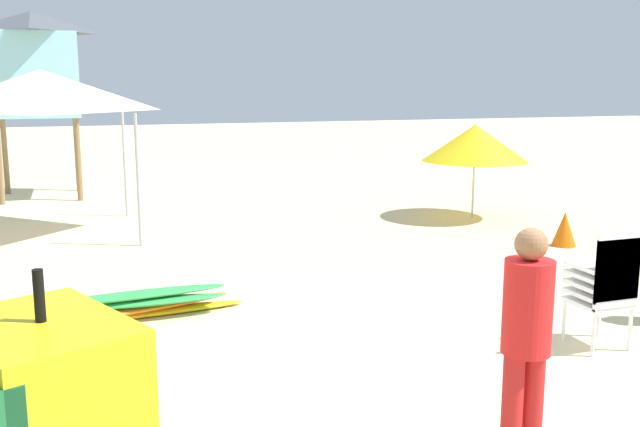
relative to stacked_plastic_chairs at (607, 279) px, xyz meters
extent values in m
plane|color=beige|center=(-2.26, -0.19, -0.70)|extent=(80.00, 80.00, 0.00)
cube|color=yellow|center=(-4.89, -1.09, 0.20)|extent=(1.17, 1.33, 0.60)
cylinder|color=black|center=(-4.89, -1.09, 0.65)|extent=(0.08, 0.08, 0.30)
cube|color=white|center=(0.00, 0.10, -0.26)|extent=(0.48, 0.48, 0.04)
cube|color=white|center=(0.00, -0.12, -0.06)|extent=(0.48, 0.04, 0.40)
cube|color=white|center=(0.00, 0.10, -0.17)|extent=(0.48, 0.48, 0.04)
cube|color=white|center=(0.00, -0.12, 0.03)|extent=(0.48, 0.04, 0.40)
cube|color=white|center=(0.00, 0.10, -0.08)|extent=(0.48, 0.48, 0.04)
cube|color=white|center=(0.00, -0.12, 0.12)|extent=(0.48, 0.04, 0.40)
cube|color=white|center=(0.00, 0.10, 0.01)|extent=(0.48, 0.48, 0.04)
cube|color=white|center=(0.00, -0.12, 0.21)|extent=(0.48, 0.04, 0.40)
cube|color=white|center=(0.00, 0.10, 0.10)|extent=(0.48, 0.48, 0.04)
cube|color=white|center=(0.00, -0.12, 0.30)|extent=(0.48, 0.04, 0.40)
cylinder|color=white|center=(0.21, 0.31, -0.49)|extent=(0.04, 0.04, 0.42)
cylinder|color=white|center=(-0.21, 0.31, -0.49)|extent=(0.04, 0.04, 0.42)
cylinder|color=white|center=(0.21, -0.11, -0.49)|extent=(0.04, 0.04, 0.42)
cylinder|color=white|center=(-0.21, -0.11, -0.49)|extent=(0.04, 0.04, 0.42)
ellipsoid|color=yellow|center=(-4.16, 2.47, -0.66)|extent=(2.48, 0.35, 0.08)
ellipsoid|color=orange|center=(-4.16, 2.40, -0.58)|extent=(2.23, 0.75, 0.08)
ellipsoid|color=green|center=(-4.22, 2.37, -0.50)|extent=(2.11, 0.41, 0.08)
ellipsoid|color=green|center=(-4.15, 2.36, -0.42)|extent=(2.05, 0.40, 0.08)
cylinder|color=red|center=(-2.05, -1.49, -0.31)|extent=(0.14, 0.14, 0.78)
cylinder|color=red|center=(-1.89, -1.49, -0.31)|extent=(0.14, 0.14, 0.78)
cylinder|color=red|center=(-1.97, -1.49, 0.39)|extent=(0.32, 0.32, 0.62)
sphere|color=#9E6B47|center=(-1.97, -1.49, 0.81)|extent=(0.21, 0.21, 0.21)
cylinder|color=#B2B2B7|center=(-3.72, 5.98, 0.33)|extent=(0.05, 0.05, 2.06)
cylinder|color=#B2B2B7|center=(-3.72, 8.67, 0.33)|extent=(0.05, 0.05, 2.06)
pyramid|color=silver|center=(-5.07, 7.33, 1.70)|extent=(2.69, 2.69, 0.67)
cylinder|color=olive|center=(-4.53, 10.92, 0.19)|extent=(0.12, 0.12, 1.78)
cylinder|color=olive|center=(-6.09, 12.48, 0.19)|extent=(0.12, 0.12, 1.78)
cylinder|color=olive|center=(-4.53, 12.48, 0.19)|extent=(0.12, 0.12, 1.78)
cube|color=#9ADCE5|center=(-5.31, 11.70, 1.98)|extent=(1.80, 1.80, 1.80)
pyramid|color=#4C5156|center=(-5.31, 11.70, 3.11)|extent=(1.98, 1.98, 0.45)
cylinder|color=beige|center=(2.42, 6.31, 0.18)|extent=(0.04, 0.04, 1.76)
cone|color=yellow|center=(2.42, 6.31, 0.72)|extent=(1.95, 1.95, 0.68)
cone|color=orange|center=(0.93, 2.47, -0.46)|extent=(0.33, 0.33, 0.47)
cone|color=orange|center=(2.52, 3.78, -0.43)|extent=(0.38, 0.38, 0.54)
camera|label=1|loc=(-4.69, -5.16, 1.80)|focal=39.81mm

